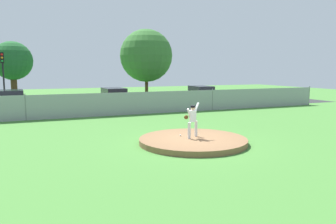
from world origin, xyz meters
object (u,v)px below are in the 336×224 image
(pitcher_youth, at_px, (192,118))
(parked_car_burgundy, at_px, (114,98))
(traffic_light_near, at_px, (3,70))
(baseball, at_px, (180,135))
(parked_car_silver, at_px, (11,102))
(parked_car_white, at_px, (201,95))

(pitcher_youth, distance_m, parked_car_burgundy, 14.46)
(traffic_light_near, bearing_deg, baseball, -65.09)
(baseball, height_order, parked_car_silver, parked_car_silver)
(pitcher_youth, xyz_separation_m, parked_car_burgundy, (-0.08, 14.46, -0.32))
(baseball, height_order, parked_car_burgundy, parked_car_burgundy)
(pitcher_youth, xyz_separation_m, parked_car_white, (8.50, 14.80, -0.31))
(parked_car_burgundy, bearing_deg, baseball, -91.13)
(pitcher_youth, xyz_separation_m, parked_car_silver, (-7.99, 14.74, -0.31))
(pitcher_youth, distance_m, parked_car_silver, 16.77)
(pitcher_youth, height_order, traffic_light_near, traffic_light_near)
(parked_car_burgundy, xyz_separation_m, parked_car_white, (8.58, 0.34, 0.00))
(baseball, xyz_separation_m, parked_car_white, (8.86, 14.30, 0.54))
(parked_car_silver, distance_m, traffic_light_near, 4.43)
(pitcher_youth, bearing_deg, parked_car_white, 60.13)
(traffic_light_near, bearing_deg, pitcher_youth, -64.78)
(baseball, xyz_separation_m, parked_car_silver, (-7.64, 14.23, 0.54))
(pitcher_youth, distance_m, baseball, 1.05)
(pitcher_youth, relative_size, traffic_light_near, 0.33)
(traffic_light_near, bearing_deg, parked_car_burgundy, -24.64)
(parked_car_burgundy, height_order, parked_car_silver, parked_car_burgundy)
(baseball, distance_m, parked_car_white, 16.83)
(baseball, bearing_deg, pitcher_youth, -54.66)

